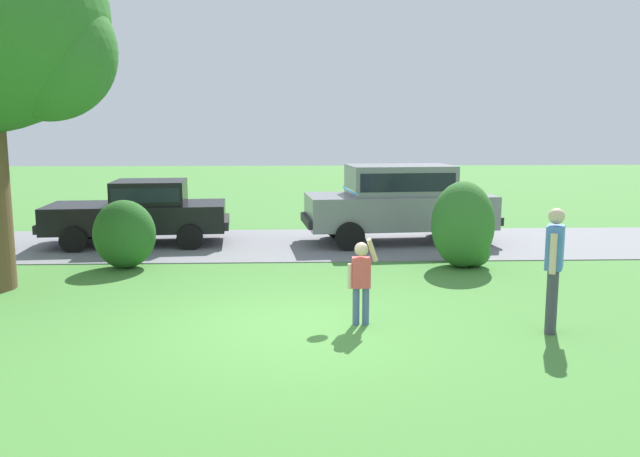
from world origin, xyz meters
name	(u,v)px	position (x,y,z in m)	size (l,w,h in m)	color
ground_plane	(290,328)	(0.00, 0.00, 0.00)	(80.00, 80.00, 0.00)	#478438
driveway_strip	(292,244)	(0.00, 6.69, 0.01)	(28.00, 4.40, 0.02)	slate
shrub_near_tree	(124,234)	(-3.37, 4.15, 0.69)	(1.24, 1.10, 1.39)	#286023
shrub_centre_left	(464,227)	(3.51, 3.97, 0.83)	(1.27, 1.34, 1.76)	#33702B
parked_sedan	(141,210)	(-3.65, 6.87, 0.85)	(4.54, 2.37, 1.56)	black
parked_suv	(399,199)	(2.65, 6.82, 1.08)	(4.84, 2.41, 1.92)	gray
child_thrower	(361,276)	(1.02, 0.13, 0.72)	(0.45, 0.27, 1.29)	#4C608C
frisbee	(351,191)	(0.96, 1.23, 1.84)	(0.26, 0.28, 0.16)	#337FDB
adult_onlooker	(554,263)	(3.63, -0.31, 0.98)	(0.36, 0.48, 1.74)	#3F3F4C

